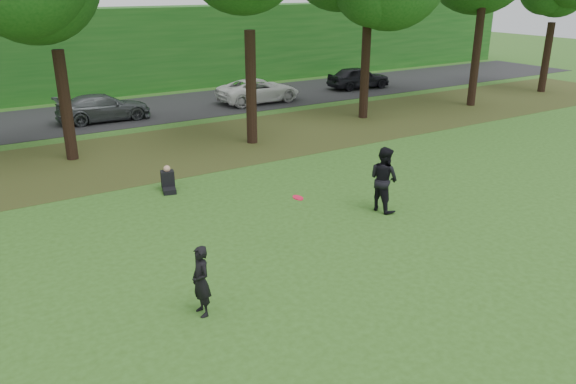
{
  "coord_description": "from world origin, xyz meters",
  "views": [
    {
      "loc": [
        -6.95,
        -8.05,
        6.37
      ],
      "look_at": [
        0.25,
        3.45,
        1.3
      ],
      "focal_mm": 35.0,
      "sensor_mm": 36.0,
      "label": 1
    }
  ],
  "objects_px": {
    "player_left": "(201,281)",
    "player_right": "(384,179)",
    "seated_person": "(168,181)",
    "frisbee": "(298,198)"
  },
  "relations": [
    {
      "from": "player_left",
      "to": "frisbee",
      "type": "distance_m",
      "value": 3.58
    },
    {
      "from": "player_left",
      "to": "player_right",
      "type": "xyz_separation_m",
      "value": [
        6.85,
        2.35,
        0.22
      ]
    },
    {
      "from": "player_right",
      "to": "player_left",
      "type": "bearing_deg",
      "value": 102.86
    },
    {
      "from": "player_left",
      "to": "seated_person",
      "type": "xyz_separation_m",
      "value": [
        2.04,
        7.33,
        -0.44
      ]
    },
    {
      "from": "frisbee",
      "to": "seated_person",
      "type": "xyz_separation_m",
      "value": [
        -1.18,
        5.93,
        -1.13
      ]
    },
    {
      "from": "player_right",
      "to": "frisbee",
      "type": "xyz_separation_m",
      "value": [
        -3.62,
        -0.95,
        0.46
      ]
    },
    {
      "from": "player_left",
      "to": "player_right",
      "type": "relative_size",
      "value": 0.78
    },
    {
      "from": "player_right",
      "to": "seated_person",
      "type": "bearing_deg",
      "value": 37.89
    },
    {
      "from": "player_left",
      "to": "player_right",
      "type": "bearing_deg",
      "value": 108.15
    },
    {
      "from": "player_left",
      "to": "frisbee",
      "type": "xyz_separation_m",
      "value": [
        3.22,
        1.39,
        0.68
      ]
    }
  ]
}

